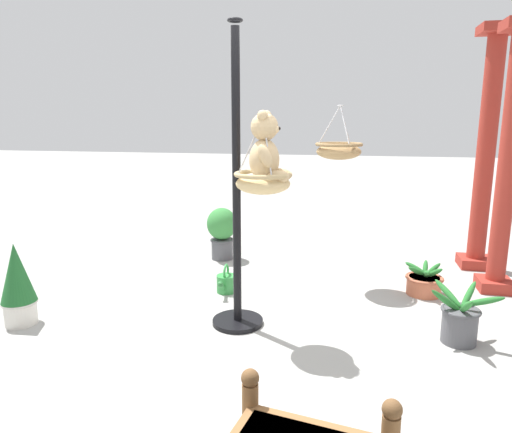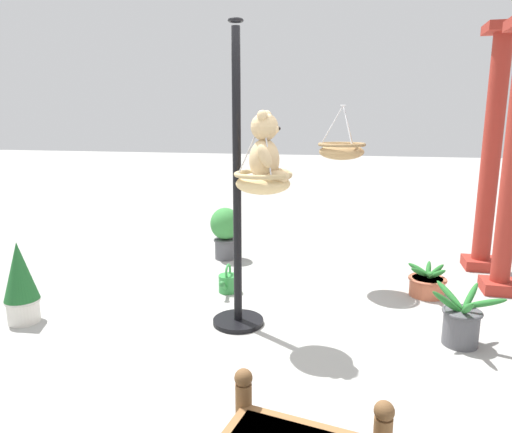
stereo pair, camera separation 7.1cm
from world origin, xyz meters
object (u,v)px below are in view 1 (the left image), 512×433
object	(u,v)px
hanging_basket_with_teddy	(263,181)
potted_plant_tall_leafy	(424,282)
greenhouse_pillar_far_back	(507,167)
watering_can	(226,283)
hanging_basket_left_high	(339,150)
greenhouse_pillar_left	(485,156)
potted_plant_bushy_green	(460,320)
potted_plant_fern_front	(222,231)
display_pole_central	(237,237)
potted_plant_small_succulent	(18,284)
teddy_bear	(266,151)

from	to	relation	value
hanging_basket_with_teddy	potted_plant_tall_leafy	size ratio (longest dim) A/B	1.44
greenhouse_pillar_far_back	watering_can	distance (m)	3.04
hanging_basket_left_high	greenhouse_pillar_left	bearing A→B (deg)	118.25
potted_plant_bushy_green	potted_plant_fern_front	bearing A→B (deg)	-126.05
hanging_basket_with_teddy	watering_can	distance (m)	1.55
greenhouse_pillar_far_back	hanging_basket_with_teddy	bearing A→B (deg)	-55.70
potted_plant_tall_leafy	greenhouse_pillar_far_back	bearing A→B (deg)	110.29
watering_can	display_pole_central	bearing A→B (deg)	23.10
potted_plant_fern_front	potted_plant_tall_leafy	bearing A→B (deg)	72.02
display_pole_central	potted_plant_small_succulent	bearing A→B (deg)	-77.97
hanging_basket_left_high	potted_plant_bushy_green	size ratio (longest dim) A/B	0.99
greenhouse_pillar_far_back	potted_plant_bushy_green	bearing A→B (deg)	-25.20
potted_plant_small_succulent	watering_can	distance (m)	1.91
greenhouse_pillar_left	potted_plant_fern_front	size ratio (longest dim) A/B	4.19
hanging_basket_with_teddy	potted_plant_tall_leafy	bearing A→B (deg)	130.12
greenhouse_pillar_left	potted_plant_small_succulent	size ratio (longest dim) A/B	3.81
potted_plant_small_succulent	greenhouse_pillar_left	bearing A→B (deg)	120.64
display_pole_central	potted_plant_fern_front	xyz separation A→B (m)	(-1.82, -0.66, -0.41)
display_pole_central	potted_plant_small_succulent	xyz separation A→B (m)	(0.39, -1.84, -0.42)
hanging_basket_with_teddy	potted_plant_fern_front	distance (m)	2.35
greenhouse_pillar_left	watering_can	bearing A→B (deg)	-62.17
watering_can	greenhouse_pillar_far_back	bearing A→B (deg)	103.16
potted_plant_fern_front	watering_can	distance (m)	1.21
hanging_basket_left_high	watering_can	world-z (taller)	hanging_basket_left_high
teddy_bear	potted_plant_fern_front	bearing A→B (deg)	-154.65
hanging_basket_left_high	potted_plant_bushy_green	bearing A→B (deg)	40.10
hanging_basket_left_high	potted_plant_fern_front	world-z (taller)	hanging_basket_left_high
display_pole_central	potted_plant_small_succulent	world-z (taller)	display_pole_central
hanging_basket_with_teddy	potted_plant_bushy_green	distance (m)	1.91
hanging_basket_with_teddy	watering_can	world-z (taller)	hanging_basket_with_teddy
teddy_bear	potted_plant_fern_front	distance (m)	2.46
potted_plant_tall_leafy	teddy_bear	bearing A→B (deg)	-49.38
greenhouse_pillar_left	potted_plant_small_succulent	bearing A→B (deg)	-59.36
hanging_basket_left_high	greenhouse_pillar_far_back	size ratio (longest dim) A/B	0.21
potted_plant_fern_front	potted_plant_bushy_green	xyz separation A→B (m)	(1.80, 2.47, -0.18)
potted_plant_bushy_green	watering_can	bearing A→B (deg)	-107.70
watering_can	potted_plant_bushy_green	bearing A→B (deg)	72.30
display_pole_central	teddy_bear	bearing A→B (deg)	61.37
greenhouse_pillar_left	watering_can	size ratio (longest dim) A/B	7.92
teddy_bear	potted_plant_small_succulent	size ratio (longest dim) A/B	0.74
greenhouse_pillar_far_back	potted_plant_tall_leafy	distance (m)	1.40
display_pole_central	greenhouse_pillar_left	bearing A→B (deg)	131.37
hanging_basket_left_high	potted_plant_tall_leafy	distance (m)	1.61
greenhouse_pillar_left	hanging_basket_with_teddy	bearing A→B (deg)	-43.57
potted_plant_bushy_green	greenhouse_pillar_far_back	bearing A→B (deg)	154.80
potted_plant_bushy_green	potted_plant_small_succulent	bearing A→B (deg)	-83.47
greenhouse_pillar_left	potted_plant_tall_leafy	bearing A→B (deg)	-34.44
potted_plant_tall_leafy	potted_plant_small_succulent	xyz separation A→B (m)	(1.45, -3.53, 0.24)
potted_plant_fern_front	greenhouse_pillar_far_back	bearing A→B (deg)	81.01
hanging_basket_with_teddy	hanging_basket_left_high	bearing A→B (deg)	159.32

